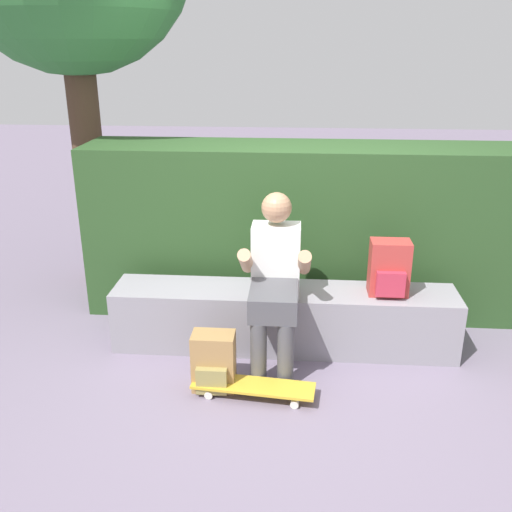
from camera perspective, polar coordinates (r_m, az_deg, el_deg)
The scene contains 7 objects.
ground_plane at distance 4.11m, azimuth 2.61°, elevation -11.07°, with size 24.00×24.00×0.00m, color slate.
bench_main at distance 4.26m, azimuth 2.80°, elevation -6.28°, with size 2.53×0.43×0.46m.
person_skater at distance 3.89m, azimuth 1.91°, elevation -2.05°, with size 0.49×0.62×1.21m.
skateboard_near_person at distance 3.77m, azimuth -0.28°, elevation -13.03°, with size 0.82×0.28×0.09m.
backpack_on_bench at distance 4.13m, azimuth 13.30°, elevation -1.28°, with size 0.28×0.23×0.40m.
backpack_on_ground at distance 3.79m, azimuth -4.30°, elevation -10.68°, with size 0.28×0.23×0.40m.
hedge_row at distance 4.79m, azimuth 8.99°, elevation 2.64°, with size 4.29×0.69×1.40m.
Camera 1 is at (0.08, -3.49, 2.17)m, focal length 39.64 mm.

